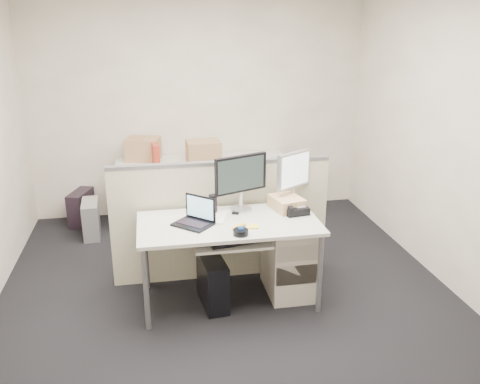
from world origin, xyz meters
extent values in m
cube|color=black|center=(0.00, 0.00, -0.01)|extent=(4.00, 4.50, 0.01)
cube|color=beige|center=(0.00, 2.25, 1.35)|extent=(4.00, 0.02, 2.70)
cube|color=beige|center=(0.00, -2.25, 1.35)|extent=(4.00, 0.02, 2.70)
cube|color=beige|center=(2.00, 0.00, 1.35)|extent=(0.02, 4.50, 2.70)
cube|color=silver|center=(0.00, 0.00, 0.71)|extent=(1.50, 0.75, 0.03)
cylinder|color=slate|center=(-0.70, -0.33, 0.35)|extent=(0.04, 0.04, 0.70)
cylinder|color=slate|center=(-0.70, 0.33, 0.35)|extent=(0.04, 0.04, 0.70)
cylinder|color=slate|center=(0.70, -0.33, 0.35)|extent=(0.04, 0.04, 0.70)
cylinder|color=slate|center=(0.70, 0.33, 0.35)|extent=(0.04, 0.04, 0.70)
cube|color=silver|center=(0.00, -0.18, 0.62)|extent=(0.62, 0.32, 0.02)
cube|color=beige|center=(0.55, 0.05, 0.33)|extent=(0.40, 0.55, 0.65)
cube|color=beige|center=(0.00, 0.45, 0.55)|extent=(2.00, 0.06, 1.10)
cube|color=beige|center=(0.00, 1.93, 0.36)|extent=(2.00, 0.60, 0.72)
cube|color=black|center=(0.15, 0.26, 0.98)|extent=(0.53, 0.36, 0.50)
cube|color=#B7B7BC|center=(0.64, 0.32, 0.97)|extent=(0.43, 0.37, 0.48)
cube|color=black|center=(-0.30, -0.02, 0.84)|extent=(0.37, 0.37, 0.22)
cylinder|color=black|center=(0.05, -0.28, 0.75)|extent=(0.13, 0.13, 0.05)
cube|color=black|center=(0.60, 0.08, 0.76)|extent=(0.22, 0.19, 0.06)
cube|color=white|center=(-0.12, 0.12, 0.74)|extent=(0.31, 0.35, 0.01)
cube|color=yellow|center=(0.18, -0.15, 0.74)|extent=(0.10, 0.10, 0.01)
cylinder|color=black|center=(-0.10, 0.22, 0.81)|extent=(0.08, 0.08, 0.15)
ellipsoid|color=yellow|center=(0.06, -0.15, 0.75)|extent=(0.16, 0.14, 0.04)
cube|color=black|center=(0.10, 0.20, 0.74)|extent=(0.10, 0.13, 0.01)
cube|color=#EAB97E|center=(0.55, 0.20, 0.79)|extent=(0.30, 0.35, 0.11)
cube|color=black|center=(0.05, -0.18, 0.64)|extent=(0.51, 0.26, 0.03)
cube|color=black|center=(-0.15, -0.05, 0.21)|extent=(0.23, 0.47, 0.43)
cube|color=black|center=(-1.45, 2.03, 0.20)|extent=(0.29, 0.46, 0.40)
cube|color=#B7B7BC|center=(-1.30, 1.63, 0.20)|extent=(0.19, 0.44, 0.40)
cube|color=#B37D54|center=(-0.69, 2.05, 0.86)|extent=(0.43, 0.36, 0.28)
cube|color=#B37D54|center=(0.00, 1.81, 0.86)|extent=(0.39, 0.31, 0.28)
cube|color=#AC3422|center=(-0.55, 1.83, 0.85)|extent=(0.10, 0.29, 0.27)
camera|label=1|loc=(-0.61, -3.85, 2.34)|focal=38.00mm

